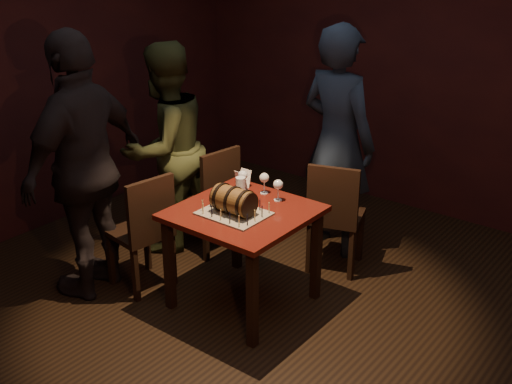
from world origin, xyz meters
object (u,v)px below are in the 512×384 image
(chair_left_front, at_px, (145,227))
(person_left_rear, at_px, (165,149))
(wine_glass_mid, at_px, (264,179))
(pint_of_ale, at_px, (241,187))
(chair_back, at_px, (335,212))
(wine_glass_left, at_px, (243,176))
(person_back, at_px, (337,142))
(pub_table, at_px, (243,224))
(chair_left_rear, at_px, (213,195))
(person_left_front, at_px, (85,167))
(barrel_cake, at_px, (234,200))
(wine_glass_right, at_px, (278,185))

(chair_left_front, relative_size, person_left_rear, 0.53)
(wine_glass_mid, distance_m, pint_of_ale, 0.19)
(chair_back, distance_m, person_left_rear, 1.50)
(wine_glass_mid, height_order, chair_back, chair_back)
(person_left_rear, bearing_deg, wine_glass_left, 88.04)
(pint_of_ale, relative_size, person_back, 0.08)
(pub_table, bearing_deg, chair_left_rear, 146.01)
(person_left_front, bearing_deg, person_left_rear, 174.83)
(barrel_cake, relative_size, person_back, 0.18)
(person_back, bearing_deg, wine_glass_left, 80.69)
(chair_back, relative_size, chair_left_rear, 1.00)
(wine_glass_right, height_order, pint_of_ale, wine_glass_right)
(wine_glass_mid, bearing_deg, barrel_cake, -81.98)
(chair_back, distance_m, person_back, 0.61)
(pub_table, distance_m, barrel_cake, 0.23)
(chair_left_rear, bearing_deg, person_left_rear, -161.12)
(barrel_cake, distance_m, wine_glass_right, 0.39)
(person_left_front, bearing_deg, chair_left_rear, 152.14)
(pint_of_ale, bearing_deg, wine_glass_left, 120.52)
(chair_left_rear, bearing_deg, wine_glass_left, -22.68)
(barrel_cake, height_order, wine_glass_right, barrel_cake)
(pint_of_ale, bearing_deg, chair_left_rear, 151.02)
(pint_of_ale, xyz_separation_m, person_left_rear, (-0.94, 0.16, 0.06))
(barrel_cake, height_order, wine_glass_left, barrel_cake)
(barrel_cake, xyz_separation_m, chair_back, (0.28, 0.90, -0.33))
(chair_left_front, relative_size, person_back, 0.48)
(pint_of_ale, height_order, person_left_front, person_left_front)
(person_left_rear, height_order, person_left_front, person_left_front)
(person_back, bearing_deg, chair_left_front, 70.60)
(wine_glass_mid, relative_size, person_back, 0.08)
(barrel_cake, xyz_separation_m, wine_glass_left, (-0.22, 0.37, 0.01))
(chair_left_rear, distance_m, person_left_rear, 0.55)
(person_left_rear, xyz_separation_m, person_left_front, (0.07, -0.87, 0.11))
(pub_table, relative_size, wine_glass_left, 5.59)
(wine_glass_left, xyz_separation_m, chair_back, (0.50, 0.53, -0.35))
(chair_back, bearing_deg, wine_glass_left, -133.29)
(person_back, xyz_separation_m, person_left_front, (-1.09, -1.69, 0.03))
(wine_glass_mid, relative_size, person_left_rear, 0.09)
(wine_glass_right, bearing_deg, person_left_rear, 177.42)
(wine_glass_right, xyz_separation_m, person_left_front, (-1.13, -0.81, 0.12))
(pub_table, bearing_deg, pint_of_ale, 133.30)
(wine_glass_left, relative_size, person_left_rear, 0.09)
(wine_glass_left, relative_size, wine_glass_mid, 1.00)
(barrel_cake, xyz_separation_m, wine_glass_mid, (-0.06, 0.43, 0.01))
(pub_table, height_order, wine_glass_mid, wine_glass_mid)
(chair_left_front, bearing_deg, pint_of_ale, 41.57)
(chair_left_rear, xyz_separation_m, chair_left_front, (0.01, -0.77, 0.00))
(barrel_cake, height_order, pint_of_ale, barrel_cake)
(person_left_rear, bearing_deg, pint_of_ale, 82.44)
(barrel_cake, bearing_deg, wine_glass_right, 75.47)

